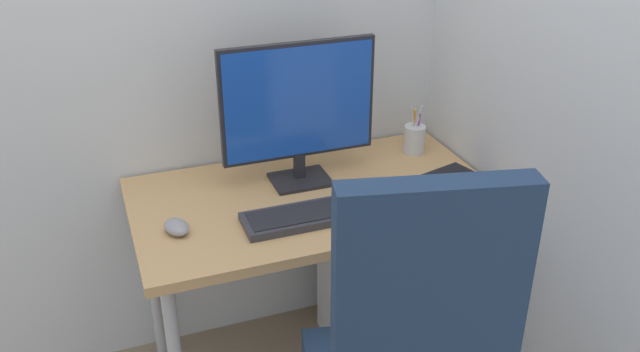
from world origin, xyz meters
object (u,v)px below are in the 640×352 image
object	(u,v)px
notebook	(453,179)
monitor	(299,107)
filing_cabinet	(398,281)
keyboard	(312,215)
mouse	(177,227)
pen_holder	(414,139)

from	to	relation	value
notebook	monitor	bearing A→B (deg)	142.11
filing_cabinet	keyboard	distance (m)	0.59
keyboard	notebook	bearing A→B (deg)	6.25
monitor	notebook	xyz separation A→B (m)	(0.49, -0.20, -0.26)
notebook	mouse	bearing A→B (deg)	164.18
pen_holder	keyboard	bearing A→B (deg)	-147.92
keyboard	pen_holder	world-z (taller)	pen_holder
monitor	mouse	xyz separation A→B (m)	(-0.46, -0.20, -0.25)
mouse	notebook	bearing A→B (deg)	-17.07
keyboard	pen_holder	size ratio (longest dim) A/B	2.32
monitor	keyboard	distance (m)	0.37
filing_cabinet	monitor	distance (m)	0.78
filing_cabinet	mouse	distance (m)	0.91
mouse	notebook	size ratio (longest dim) A/B	0.57
monitor	filing_cabinet	bearing A→B (deg)	-22.04
monitor	notebook	bearing A→B (deg)	-22.38
monitor	notebook	distance (m)	0.59
notebook	pen_holder	bearing A→B (deg)	77.19
monitor	pen_holder	distance (m)	0.53
keyboard	pen_holder	distance (m)	0.62
pen_holder	notebook	bearing A→B (deg)	-87.30
filing_cabinet	monitor	world-z (taller)	monitor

